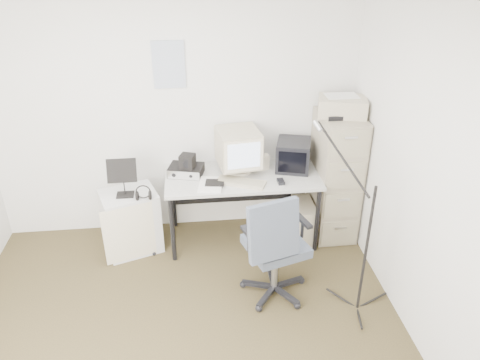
{
  "coord_description": "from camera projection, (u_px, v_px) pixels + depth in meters",
  "views": [
    {
      "loc": [
        0.15,
        -2.58,
        2.84
      ],
      "look_at": [
        0.55,
        0.95,
        0.95
      ],
      "focal_mm": 35.0,
      "sensor_mm": 36.0,
      "label": 1
    }
  ],
  "objects": [
    {
      "name": "floor",
      "position": [
        183.0,
        351.0,
        3.58
      ],
      "size": [
        3.6,
        3.6,
        0.01
      ],
      "primitive_type": "cube",
      "color": "#3B3021",
      "rests_on": "ground"
    },
    {
      "name": "ceiling",
      "position": [
        155.0,
        7.0,
        2.4
      ],
      "size": [
        3.6,
        3.6,
        0.01
      ],
      "primitive_type": "cube",
      "color": "white",
      "rests_on": "ground"
    },
    {
      "name": "wall_back",
      "position": [
        174.0,
        115.0,
        4.57
      ],
      "size": [
        3.6,
        0.02,
        2.5
      ],
      "primitive_type": "cube",
      "color": "silver",
      "rests_on": "ground"
    },
    {
      "name": "wall_right",
      "position": [
        438.0,
        197.0,
        3.17
      ],
      "size": [
        0.02,
        3.6,
        2.5
      ],
      "primitive_type": "cube",
      "color": "silver",
      "rests_on": "ground"
    },
    {
      "name": "wall_calendar",
      "position": [
        169.0,
        65.0,
        4.32
      ],
      "size": [
        0.3,
        0.02,
        0.44
      ],
      "primitive_type": "cube",
      "color": "white",
      "rests_on": "wall_back"
    },
    {
      "name": "filing_cabinet",
      "position": [
        335.0,
        176.0,
        4.73
      ],
      "size": [
        0.4,
        0.6,
        1.3
      ],
      "primitive_type": "cube",
      "color": "tan",
      "rests_on": "floor"
    },
    {
      "name": "printer",
      "position": [
        342.0,
        106.0,
        4.39
      ],
      "size": [
        0.51,
        0.41,
        0.17
      ],
      "primitive_type": "cube",
      "rotation": [
        0.0,
        0.0,
        -0.26
      ],
      "color": "#B6AC9E",
      "rests_on": "filing_cabinet"
    },
    {
      "name": "desk",
      "position": [
        242.0,
        207.0,
        4.74
      ],
      "size": [
        1.5,
        0.7,
        0.73
      ],
      "primitive_type": "cube",
      "color": "beige",
      "rests_on": "floor"
    },
    {
      "name": "crt_monitor",
      "position": [
        238.0,
        151.0,
        4.55
      ],
      "size": [
        0.44,
        0.46,
        0.43
      ],
      "primitive_type": "cube",
      "rotation": [
        0.0,
        0.0,
        0.14
      ],
      "color": "#B6AC9E",
      "rests_on": "desk"
    },
    {
      "name": "crt_tv",
      "position": [
        293.0,
        155.0,
        4.64
      ],
      "size": [
        0.4,
        0.42,
        0.29
      ],
      "primitive_type": "cube",
      "rotation": [
        0.0,
        0.0,
        -0.28
      ],
      "color": "black",
      "rests_on": "desk"
    },
    {
      "name": "desk_speaker",
      "position": [
        265.0,
        162.0,
        4.67
      ],
      "size": [
        0.09,
        0.09,
        0.15
      ],
      "primitive_type": "cube",
      "rotation": [
        0.0,
        0.0,
        0.12
      ],
      "color": "beige",
      "rests_on": "desk"
    },
    {
      "name": "keyboard",
      "position": [
        241.0,
        182.0,
        4.42
      ],
      "size": [
        0.49,
        0.33,
        0.03
      ],
      "primitive_type": "cube",
      "rotation": [
        0.0,
        0.0,
        -0.4
      ],
      "color": "#B6AC9E",
      "rests_on": "desk"
    },
    {
      "name": "mouse",
      "position": [
        281.0,
        182.0,
        4.43
      ],
      "size": [
        0.06,
        0.1,
        0.03
      ],
      "primitive_type": "cube",
      "rotation": [
        0.0,
        0.0,
        0.05
      ],
      "color": "black",
      "rests_on": "desk"
    },
    {
      "name": "radio_receiver",
      "position": [
        186.0,
        170.0,
        4.57
      ],
      "size": [
        0.37,
        0.3,
        0.09
      ],
      "primitive_type": "cube",
      "rotation": [
        0.0,
        0.0,
        -0.25
      ],
      "color": "black",
      "rests_on": "desk"
    },
    {
      "name": "radio_speaker",
      "position": [
        187.0,
        161.0,
        4.49
      ],
      "size": [
        0.17,
        0.16,
        0.13
      ],
      "primitive_type": "cube",
      "rotation": [
        0.0,
        0.0,
        -0.36
      ],
      "color": "black",
      "rests_on": "radio_receiver"
    },
    {
      "name": "papers",
      "position": [
        211.0,
        184.0,
        4.39
      ],
      "size": [
        0.25,
        0.32,
        0.02
      ],
      "primitive_type": "cube",
      "rotation": [
        0.0,
        0.0,
        -0.14
      ],
      "color": "white",
      "rests_on": "desk"
    },
    {
      "name": "pc_tower",
      "position": [
        303.0,
        220.0,
        4.84
      ],
      "size": [
        0.19,
        0.43,
        0.4
      ],
      "primitive_type": "cube",
      "rotation": [
        0.0,
        0.0,
        -0.0
      ],
      "color": "#B6AC9E",
      "rests_on": "floor"
    },
    {
      "name": "office_chair",
      "position": [
        276.0,
        244.0,
        3.93
      ],
      "size": [
        0.75,
        0.75,
        1.04
      ],
      "primitive_type": "cube",
      "rotation": [
        0.0,
        0.0,
        0.3
      ],
      "color": "slate",
      "rests_on": "floor"
    },
    {
      "name": "side_cart",
      "position": [
        131.0,
        221.0,
        4.6
      ],
      "size": [
        0.62,
        0.55,
        0.63
      ],
      "primitive_type": "cube",
      "rotation": [
        0.0,
        0.0,
        0.33
      ],
      "color": "silver",
      "rests_on": "floor"
    },
    {
      "name": "music_stand",
      "position": [
        123.0,
        177.0,
        4.33
      ],
      "size": [
        0.29,
        0.2,
        0.39
      ],
      "primitive_type": "cube",
      "rotation": [
        0.0,
        0.0,
        0.22
      ],
      "color": "black",
      "rests_on": "side_cart"
    },
    {
      "name": "headphones",
      "position": [
        144.0,
        195.0,
        4.33
      ],
      "size": [
        0.17,
        0.17,
        0.03
      ],
      "primitive_type": "torus",
      "rotation": [
        0.0,
        0.0,
        0.09
      ],
      "color": "black",
      "rests_on": "side_cart"
    },
    {
      "name": "mic_stand",
      "position": [
        369.0,
        232.0,
        3.64
      ],
      "size": [
        0.03,
        0.03,
        1.55
      ],
      "primitive_type": "cylinder",
      "rotation": [
        0.0,
        0.0,
        1.97
      ],
      "color": "black",
      "rests_on": "floor"
    }
  ]
}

